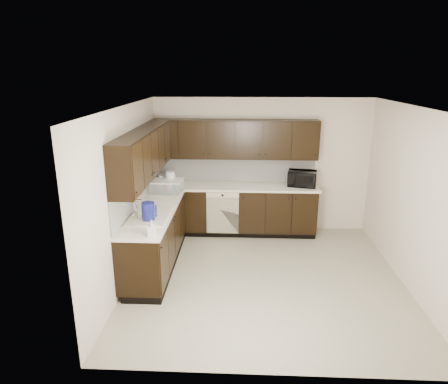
% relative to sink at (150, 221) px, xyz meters
% --- Properties ---
extents(floor, '(4.00, 4.00, 0.00)m').
position_rel_sink_xyz_m(floor, '(1.68, 0.01, -0.88)').
color(floor, '#A49F87').
rests_on(floor, ground).
extents(ceiling, '(4.00, 4.00, 0.00)m').
position_rel_sink_xyz_m(ceiling, '(1.68, 0.01, 1.62)').
color(ceiling, white).
rests_on(ceiling, wall_back).
extents(wall_back, '(4.00, 0.02, 2.50)m').
position_rel_sink_xyz_m(wall_back, '(1.68, 2.01, 0.37)').
color(wall_back, beige).
rests_on(wall_back, floor).
extents(wall_left, '(0.02, 4.00, 2.50)m').
position_rel_sink_xyz_m(wall_left, '(-0.32, 0.01, 0.37)').
color(wall_left, beige).
rests_on(wall_left, floor).
extents(wall_right, '(0.02, 4.00, 2.50)m').
position_rel_sink_xyz_m(wall_right, '(3.68, 0.01, 0.37)').
color(wall_right, beige).
rests_on(wall_right, floor).
extents(wall_front, '(4.00, 0.02, 2.50)m').
position_rel_sink_xyz_m(wall_front, '(1.68, -1.99, 0.37)').
color(wall_front, beige).
rests_on(wall_front, floor).
extents(lower_cabinets, '(3.00, 2.80, 0.90)m').
position_rel_sink_xyz_m(lower_cabinets, '(0.67, 1.12, -0.47)').
color(lower_cabinets, black).
rests_on(lower_cabinets, floor).
extents(countertop, '(3.03, 2.83, 0.04)m').
position_rel_sink_xyz_m(countertop, '(0.67, 1.12, 0.04)').
color(countertop, silver).
rests_on(countertop, lower_cabinets).
extents(backsplash, '(3.00, 2.80, 0.48)m').
position_rel_sink_xyz_m(backsplash, '(0.46, 1.33, 0.30)').
color(backsplash, silver).
rests_on(backsplash, countertop).
extents(upper_cabinets, '(3.00, 2.80, 0.70)m').
position_rel_sink_xyz_m(upper_cabinets, '(0.58, 1.22, 0.89)').
color(upper_cabinets, black).
rests_on(upper_cabinets, wall_back).
extents(dishwasher, '(0.58, 0.04, 0.78)m').
position_rel_sink_xyz_m(dishwasher, '(0.98, 1.42, -0.33)').
color(dishwasher, beige).
rests_on(dishwasher, lower_cabinets).
extents(sink, '(0.54, 0.82, 0.42)m').
position_rel_sink_xyz_m(sink, '(0.00, 0.00, 0.00)').
color(sink, beige).
rests_on(sink, countertop).
extents(microwave, '(0.56, 0.43, 0.28)m').
position_rel_sink_xyz_m(microwave, '(2.41, 1.71, 0.20)').
color(microwave, black).
rests_on(microwave, countertop).
extents(soap_bottle_a, '(0.10, 0.10, 0.21)m').
position_rel_sink_xyz_m(soap_bottle_a, '(0.19, -0.69, 0.16)').
color(soap_bottle_a, gray).
rests_on(soap_bottle_a, countertop).
extents(soap_bottle_b, '(0.13, 0.13, 0.27)m').
position_rel_sink_xyz_m(soap_bottle_b, '(-0.10, -0.08, 0.19)').
color(soap_bottle_b, gray).
rests_on(soap_bottle_b, countertop).
extents(toaster_oven, '(0.37, 0.32, 0.19)m').
position_rel_sink_xyz_m(toaster_oven, '(-0.07, 1.73, 0.16)').
color(toaster_oven, silver).
rests_on(toaster_oven, countertop).
extents(storage_bin, '(0.56, 0.44, 0.20)m').
position_rel_sink_xyz_m(storage_bin, '(0.02, 1.23, 0.16)').
color(storage_bin, white).
rests_on(storage_bin, countertop).
extents(blue_pitcher, '(0.20, 0.20, 0.27)m').
position_rel_sink_xyz_m(blue_pitcher, '(0.02, -0.16, 0.19)').
color(blue_pitcher, navy).
rests_on(blue_pitcher, countertop).
extents(teal_tumbler, '(0.10, 0.10, 0.20)m').
position_rel_sink_xyz_m(teal_tumbler, '(0.12, 1.34, 0.16)').
color(teal_tumbler, '#0B7680').
rests_on(teal_tumbler, countertop).
extents(paper_towel_roll, '(0.18, 0.18, 0.33)m').
position_rel_sink_xyz_m(paper_towel_roll, '(0.06, 1.36, 0.23)').
color(paper_towel_roll, silver).
rests_on(paper_towel_roll, countertop).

